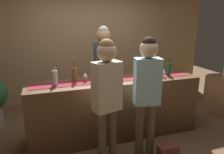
# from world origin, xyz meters

# --- Properties ---
(ground_plane) EXTENTS (10.00, 10.00, 0.00)m
(ground_plane) POSITION_xyz_m (0.00, 0.00, 0.00)
(ground_plane) COLOR brown
(back_wall) EXTENTS (6.00, 0.12, 2.90)m
(back_wall) POSITION_xyz_m (0.00, 1.90, 1.45)
(back_wall) COLOR tan
(back_wall) RESTS_ON ground
(bar_counter) EXTENTS (2.72, 0.60, 0.96)m
(bar_counter) POSITION_xyz_m (0.00, 0.00, 0.48)
(bar_counter) COLOR #543821
(bar_counter) RESTS_ON ground
(counter_runner_cloth) EXTENTS (2.58, 0.28, 0.01)m
(counter_runner_cloth) POSITION_xyz_m (0.00, 0.00, 0.96)
(counter_runner_cloth) COLOR maroon
(counter_runner_cloth) RESTS_ON bar_counter
(wine_bottle_green) EXTENTS (0.07, 0.07, 0.30)m
(wine_bottle_green) POSITION_xyz_m (0.93, -0.03, 1.07)
(wine_bottle_green) COLOR #194723
(wine_bottle_green) RESTS_ON bar_counter
(wine_bottle_clear) EXTENTS (0.07, 0.07, 0.30)m
(wine_bottle_clear) POSITION_xyz_m (-0.92, 0.03, 1.07)
(wine_bottle_clear) COLOR #B2C6C1
(wine_bottle_clear) RESTS_ON bar_counter
(wine_bottle_amber) EXTENTS (0.07, 0.07, 0.30)m
(wine_bottle_amber) POSITION_xyz_m (-0.62, 0.09, 1.07)
(wine_bottle_amber) COLOR brown
(wine_bottle_amber) RESTS_ON bar_counter
(wine_glass_near_customer) EXTENTS (0.07, 0.07, 0.14)m
(wine_glass_near_customer) POSITION_xyz_m (0.78, -0.11, 1.06)
(wine_glass_near_customer) COLOR silver
(wine_glass_near_customer) RESTS_ON bar_counter
(wine_glass_mid_counter) EXTENTS (0.07, 0.07, 0.14)m
(wine_glass_mid_counter) POSITION_xyz_m (-0.47, 0.06, 1.06)
(wine_glass_mid_counter) COLOR silver
(wine_glass_mid_counter) RESTS_ON bar_counter
(wine_glass_far_end) EXTENTS (0.07, 0.07, 0.14)m
(wine_glass_far_end) POSITION_xyz_m (0.35, -0.02, 1.06)
(wine_glass_far_end) COLOR silver
(wine_glass_far_end) RESTS_ON bar_counter
(bartender) EXTENTS (0.37, 0.25, 1.77)m
(bartender) POSITION_xyz_m (-0.03, 0.58, 1.11)
(bartender) COLOR #26262B
(bartender) RESTS_ON ground
(customer_sipping) EXTENTS (0.37, 0.27, 1.67)m
(customer_sipping) POSITION_xyz_m (0.21, -0.64, 1.03)
(customer_sipping) COLOR brown
(customer_sipping) RESTS_ON ground
(customer_browsing) EXTENTS (0.38, 0.29, 1.66)m
(customer_browsing) POSITION_xyz_m (-0.34, -0.66, 1.02)
(customer_browsing) COLOR brown
(customer_browsing) RESTS_ON ground
(round_side_table) EXTENTS (0.68, 0.68, 0.74)m
(round_side_table) POSITION_xyz_m (2.40, 0.20, 0.37)
(round_side_table) COLOR #996B42
(round_side_table) RESTS_ON ground
(handbag) EXTENTS (0.28, 0.14, 0.22)m
(handbag) POSITION_xyz_m (0.46, -0.85, 0.11)
(handbag) COLOR brown
(handbag) RESTS_ON ground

